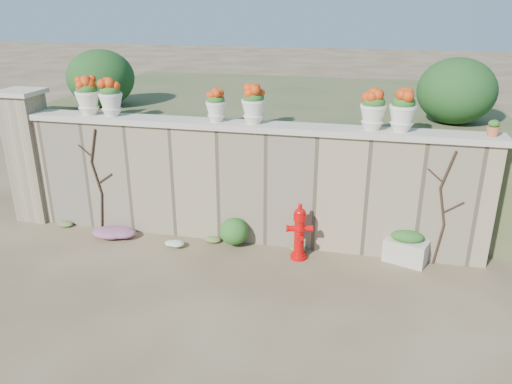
% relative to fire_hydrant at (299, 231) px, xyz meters
% --- Properties ---
extents(ground, '(80.00, 80.00, 0.00)m').
position_rel_fire_hydrant_xyz_m(ground, '(-1.05, -1.27, -0.49)').
color(ground, brown).
rests_on(ground, ground).
extents(stone_wall, '(8.00, 0.40, 2.00)m').
position_rel_fire_hydrant_xyz_m(stone_wall, '(-1.05, 0.53, 0.51)').
color(stone_wall, gray).
rests_on(stone_wall, ground).
extents(wall_cap, '(8.10, 0.52, 0.10)m').
position_rel_fire_hydrant_xyz_m(wall_cap, '(-1.05, 0.53, 1.56)').
color(wall_cap, beige).
rests_on(wall_cap, stone_wall).
extents(gate_pillar, '(0.72, 0.72, 2.48)m').
position_rel_fire_hydrant_xyz_m(gate_pillar, '(-5.20, 0.53, 0.77)').
color(gate_pillar, gray).
rests_on(gate_pillar, ground).
extents(raised_fill, '(9.00, 6.00, 2.00)m').
position_rel_fire_hydrant_xyz_m(raised_fill, '(-1.05, 3.73, 0.51)').
color(raised_fill, '#384C23').
rests_on(raised_fill, ground).
extents(back_shrub_left, '(1.30, 1.30, 1.10)m').
position_rel_fire_hydrant_xyz_m(back_shrub_left, '(-4.25, 1.73, 2.06)').
color(back_shrub_left, '#143814').
rests_on(back_shrub_left, raised_fill).
extents(back_shrub_right, '(1.30, 1.30, 1.10)m').
position_rel_fire_hydrant_xyz_m(back_shrub_right, '(2.35, 1.73, 2.06)').
color(back_shrub_right, '#143814').
rests_on(back_shrub_right, raised_fill).
extents(vine_left, '(0.60, 0.04, 1.91)m').
position_rel_fire_hydrant_xyz_m(vine_left, '(-3.72, 0.31, 0.50)').
color(vine_left, black).
rests_on(vine_left, ground).
extents(vine_right, '(0.60, 0.04, 1.91)m').
position_rel_fire_hydrant_xyz_m(vine_right, '(2.18, 0.31, 0.50)').
color(vine_right, black).
rests_on(vine_right, ground).
extents(fire_hydrant, '(0.42, 0.30, 0.97)m').
position_rel_fire_hydrant_xyz_m(fire_hydrant, '(0.00, 0.00, 0.00)').
color(fire_hydrant, red).
rests_on(fire_hydrant, ground).
extents(planter_box, '(0.75, 0.58, 0.55)m').
position_rel_fire_hydrant_xyz_m(planter_box, '(1.70, 0.28, -0.23)').
color(planter_box, beige).
rests_on(planter_box, ground).
extents(green_shrub, '(0.66, 0.60, 0.63)m').
position_rel_fire_hydrant_xyz_m(green_shrub, '(-1.18, 0.21, -0.17)').
color(green_shrub, '#1E5119').
rests_on(green_shrub, ground).
extents(magenta_clump, '(0.84, 0.56, 0.22)m').
position_rel_fire_hydrant_xyz_m(magenta_clump, '(-3.31, -0.03, -0.37)').
color(magenta_clump, '#BC25A6').
rests_on(magenta_clump, ground).
extents(white_flowers, '(0.48, 0.38, 0.17)m').
position_rel_fire_hydrant_xyz_m(white_flowers, '(-2.11, -0.15, -0.40)').
color(white_flowers, white).
rests_on(white_flowers, ground).
extents(urn_pot_0, '(0.42, 0.42, 0.66)m').
position_rel_fire_hydrant_xyz_m(urn_pot_0, '(-3.85, 0.53, 1.94)').
color(urn_pot_0, silver).
rests_on(urn_pot_0, wall_cap).
extents(urn_pot_1, '(0.40, 0.40, 0.63)m').
position_rel_fire_hydrant_xyz_m(urn_pot_1, '(-3.41, 0.53, 1.93)').
color(urn_pot_1, silver).
rests_on(urn_pot_1, wall_cap).
extents(urn_pot_2, '(0.34, 0.34, 0.53)m').
position_rel_fire_hydrant_xyz_m(urn_pot_2, '(-1.52, 0.53, 1.88)').
color(urn_pot_2, silver).
rests_on(urn_pot_2, wall_cap).
extents(urn_pot_3, '(0.40, 0.40, 0.62)m').
position_rel_fire_hydrant_xyz_m(urn_pot_3, '(-0.89, 0.53, 1.92)').
color(urn_pot_3, silver).
rests_on(urn_pot_3, wall_cap).
extents(urn_pot_4, '(0.40, 0.40, 0.62)m').
position_rel_fire_hydrant_xyz_m(urn_pot_4, '(1.00, 0.53, 1.92)').
color(urn_pot_4, silver).
rests_on(urn_pot_4, wall_cap).
extents(urn_pot_5, '(0.41, 0.41, 0.64)m').
position_rel_fire_hydrant_xyz_m(urn_pot_5, '(1.44, 0.53, 1.93)').
color(urn_pot_5, silver).
rests_on(urn_pot_5, wall_cap).
extents(terracotta_pot, '(0.20, 0.20, 0.24)m').
position_rel_fire_hydrant_xyz_m(terracotta_pot, '(2.75, 0.53, 1.72)').
color(terracotta_pot, '#B45C37').
rests_on(terracotta_pot, wall_cap).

